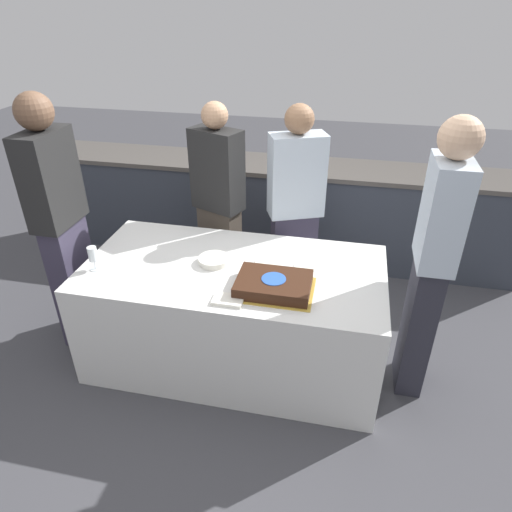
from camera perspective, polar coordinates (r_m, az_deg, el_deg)
The scene contains 13 objects.
ground_plane at distance 3.40m, azimuth -2.52°, elevation -12.21°, with size 14.00×14.00×0.00m, color #424247.
back_counter at distance 4.44m, azimuth 2.34°, elevation 5.88°, with size 4.40×0.58×0.92m.
dining_table at distance 3.16m, azimuth -2.67°, elevation -7.18°, with size 1.94×0.99×0.75m.
cake at distance 2.71m, azimuth 2.21°, elevation -3.58°, with size 0.48×0.36×0.08m.
plate_stack at distance 2.99m, azimuth -5.30°, elevation -0.52°, with size 0.20×0.20×0.04m.
wine_glass at distance 3.04m, azimuth -19.73°, elevation 0.14°, with size 0.07×0.07×0.16m.
side_plate_near_cake at distance 3.01m, azimuth 1.46°, elevation -0.57°, with size 0.17×0.17×0.00m.
side_plate_right_edge at distance 2.98m, azimuth 6.39°, elevation -1.11°, with size 0.17×0.17×0.00m.
utensil_pile at distance 2.63m, azimuth -3.50°, elevation -5.52°, with size 0.18×0.12×0.02m.
person_cutting_cake at distance 3.47m, azimuth 4.90°, elevation 5.58°, with size 0.44×0.34×1.65m.
person_seated_left at distance 3.33m, azimuth -23.21°, elevation 3.81°, with size 0.23×0.39×1.80m.
person_seated_right at distance 2.82m, azimuth 21.17°, elevation -0.65°, with size 0.23×0.35×1.78m.
person_standing_back at distance 3.58m, azimuth -4.69°, elevation 6.30°, with size 0.43×0.33×1.63m.
Camera 1 is at (0.66, -2.41, 2.31)m, focal length 32.00 mm.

